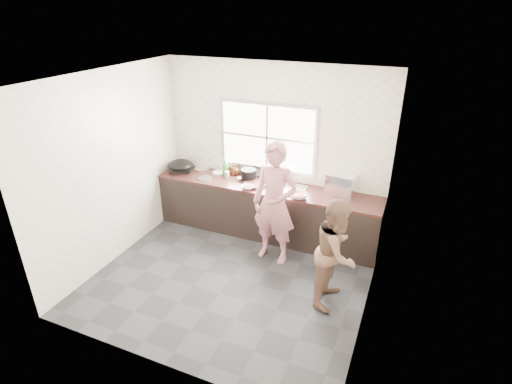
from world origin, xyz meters
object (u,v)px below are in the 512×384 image
at_px(bowl_crabs, 299,196).
at_px(bottle_brown_tall, 233,169).
at_px(cutting_board, 255,184).
at_px(burner, 182,169).
at_px(glass_jar, 227,175).
at_px(pot_lid_right, 202,168).
at_px(person_side, 336,252).
at_px(dish_rack, 341,184).
at_px(bottle_green, 226,167).
at_px(bowl_held, 293,191).
at_px(wok, 180,165).
at_px(bowl_mince, 248,187).
at_px(plate_food, 219,172).
at_px(woman, 275,207).
at_px(black_pot, 249,175).
at_px(pot_lid_left, 205,178).
at_px(bottle_brown_short, 236,170).

bearing_deg(bowl_crabs, bottle_brown_tall, 162.11).
relative_size(cutting_board, burner, 1.02).
relative_size(bowl_crabs, burner, 0.56).
relative_size(glass_jar, pot_lid_right, 0.40).
height_order(bottle_brown_tall, burner, bottle_brown_tall).
relative_size(person_side, dish_rack, 3.43).
bearing_deg(dish_rack, cutting_board, -160.92).
bearing_deg(pot_lid_right, person_side, -27.78).
bearing_deg(bowl_crabs, person_side, -50.95).
xyz_separation_m(bottle_green, pot_lid_right, (-0.50, 0.08, -0.14)).
relative_size(bowl_held, bottle_green, 0.70).
relative_size(glass_jar, wok, 0.25).
distance_m(cutting_board, bowl_held, 0.63).
height_order(bowl_held, bottle_green, bottle_green).
distance_m(bowl_mince, bottle_brown_tall, 0.62).
height_order(bottle_green, dish_rack, dish_rack).
relative_size(bottle_green, glass_jar, 2.74).
relative_size(bottle_green, dish_rack, 0.70).
height_order(bowl_crabs, dish_rack, dish_rack).
height_order(person_side, dish_rack, person_side).
relative_size(bowl_mince, plate_food, 0.88).
height_order(woman, bottle_green, woman).
bearing_deg(glass_jar, plate_food, 149.22).
distance_m(burner, wok, 0.17).
bearing_deg(bowl_held, bottle_brown_tall, 166.60).
xyz_separation_m(black_pot, dish_rack, (1.47, 0.07, 0.07)).
height_order(person_side, pot_lid_left, person_side).
bearing_deg(person_side, wok, 72.63).
relative_size(bottle_brown_tall, glass_jar, 1.89).
xyz_separation_m(bowl_crabs, bottle_brown_tall, (-1.28, 0.41, 0.07)).
bearing_deg(bowl_mince, bowl_held, 11.68).
height_order(cutting_board, pot_lid_right, cutting_board).
xyz_separation_m(bowl_crabs, bowl_held, (-0.14, 0.14, 0.00)).
height_order(person_side, bottle_green, person_side).
bearing_deg(pot_lid_right, burner, -147.88).
height_order(bottle_brown_tall, dish_rack, dish_rack).
bearing_deg(black_pot, plate_food, 173.00).
distance_m(bowl_crabs, black_pot, 1.01).
distance_m(bowl_mince, wok, 1.31).
height_order(woman, black_pot, woman).
xyz_separation_m(cutting_board, bottle_brown_tall, (-0.50, 0.26, 0.08)).
bearing_deg(bottle_brown_short, person_side, -34.84).
relative_size(cutting_board, bottle_brown_tall, 1.80).
bearing_deg(burner, woman, -18.20).
bearing_deg(pot_lid_left, bowl_crabs, -3.01).
bearing_deg(bowl_crabs, pot_lid_left, 176.99).
xyz_separation_m(plate_food, bottle_brown_short, (0.29, 0.05, 0.07)).
height_order(pot_lid_left, pot_lid_right, pot_lid_right).
xyz_separation_m(bowl_crabs, pot_lid_right, (-1.88, 0.44, -0.02)).
distance_m(person_side, burner, 3.20).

